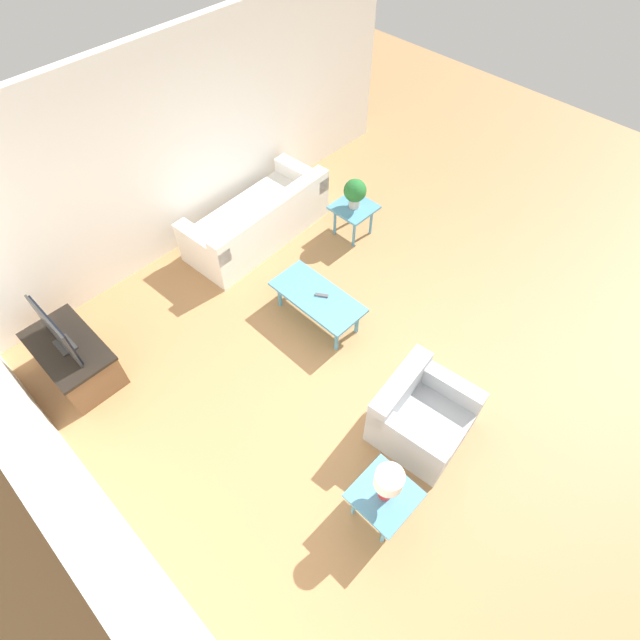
# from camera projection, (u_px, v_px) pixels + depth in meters

# --- Properties ---
(ground_plane) EXTENTS (14.00, 14.00, 0.00)m
(ground_plane) POSITION_uv_depth(u_px,v_px,m) (358.00, 351.00, 5.93)
(ground_plane) COLOR #A87A4C
(wall_back) EXTENTS (7.20, 0.12, 2.70)m
(wall_back) POSITION_uv_depth(u_px,v_px,m) (81.00, 499.00, 3.52)
(wall_back) COLOR white
(wall_back) RESTS_ON ground_plane
(wall_right) EXTENTS (0.12, 7.20, 2.70)m
(wall_right) POSITION_uv_depth(u_px,v_px,m) (180.00, 147.00, 6.18)
(wall_right) COLOR white
(wall_right) RESTS_ON ground_plane
(sofa) EXTENTS (1.00, 2.14, 0.74)m
(sofa) POSITION_uv_depth(u_px,v_px,m) (259.00, 221.00, 6.93)
(sofa) COLOR white
(sofa) RESTS_ON ground_plane
(armchair) EXTENTS (0.94, 0.99, 0.73)m
(armchair) POSITION_uv_depth(u_px,v_px,m) (420.00, 415.00, 5.08)
(armchair) COLOR #A8ADB2
(armchair) RESTS_ON ground_plane
(coffee_table) EXTENTS (1.16, 0.54, 0.42)m
(coffee_table) POSITION_uv_depth(u_px,v_px,m) (317.00, 298.00, 5.95)
(coffee_table) COLOR teal
(coffee_table) RESTS_ON ground_plane
(side_table_plant) EXTENTS (0.54, 0.54, 0.49)m
(side_table_plant) POSITION_uv_depth(u_px,v_px,m) (354.00, 211.00, 6.87)
(side_table_plant) COLOR teal
(side_table_plant) RESTS_ON ground_plane
(side_table_lamp) EXTENTS (0.54, 0.54, 0.49)m
(side_table_lamp) POSITION_uv_depth(u_px,v_px,m) (384.00, 497.00, 4.45)
(side_table_lamp) COLOR teal
(side_table_lamp) RESTS_ON ground_plane
(tv_stand_chest) EXTENTS (1.07, 0.62, 0.51)m
(tv_stand_chest) POSITION_uv_depth(u_px,v_px,m) (74.00, 358.00, 5.54)
(tv_stand_chest) COLOR brown
(tv_stand_chest) RESTS_ON ground_plane
(television) EXTENTS (0.78, 0.16, 0.52)m
(television) POSITION_uv_depth(u_px,v_px,m) (55.00, 332.00, 5.15)
(television) COLOR #2D2D2D
(television) RESTS_ON tv_stand_chest
(potted_plant) EXTENTS (0.31, 0.31, 0.42)m
(potted_plant) POSITION_uv_depth(u_px,v_px,m) (355.00, 192.00, 6.62)
(potted_plant) COLOR #B2ADA3
(potted_plant) RESTS_ON side_table_plant
(table_lamp) EXTENTS (0.25, 0.25, 0.44)m
(table_lamp) POSITION_uv_depth(u_px,v_px,m) (388.00, 482.00, 4.16)
(table_lamp) COLOR red
(table_lamp) RESTS_ON side_table_lamp
(remote_control) EXTENTS (0.16, 0.12, 0.02)m
(remote_control) POSITION_uv_depth(u_px,v_px,m) (322.00, 295.00, 5.90)
(remote_control) COLOR #4C4C51
(remote_control) RESTS_ON coffee_table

